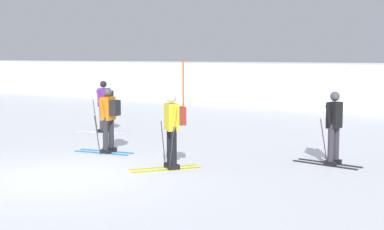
{
  "coord_description": "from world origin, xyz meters",
  "views": [
    {
      "loc": [
        8.35,
        -7.27,
        2.51
      ],
      "look_at": [
        0.19,
        4.55,
        0.9
      ],
      "focal_mm": 49.07,
      "sensor_mm": 36.0,
      "label": 1
    }
  ],
  "objects_px": {
    "skier_black": "(334,126)",
    "skier_yellow": "(173,127)",
    "skier_purple": "(104,104)",
    "trail_marker_pole": "(183,88)",
    "skier_orange": "(109,117)"
  },
  "relations": [
    {
      "from": "skier_orange",
      "to": "trail_marker_pole",
      "type": "xyz_separation_m",
      "value": [
        -3.32,
        7.95,
        0.25
      ]
    },
    {
      "from": "skier_yellow",
      "to": "skier_purple",
      "type": "distance_m",
      "value": 6.16
    },
    {
      "from": "skier_black",
      "to": "skier_yellow",
      "type": "distance_m",
      "value": 3.71
    },
    {
      "from": "skier_yellow",
      "to": "skier_orange",
      "type": "bearing_deg",
      "value": 166.3
    },
    {
      "from": "skier_yellow",
      "to": "trail_marker_pole",
      "type": "xyz_separation_m",
      "value": [
        -5.84,
        8.56,
        0.25
      ]
    },
    {
      "from": "skier_black",
      "to": "trail_marker_pole",
      "type": "bearing_deg",
      "value": 144.64
    },
    {
      "from": "skier_black",
      "to": "skier_yellow",
      "type": "height_order",
      "value": "same"
    },
    {
      "from": "skier_purple",
      "to": "trail_marker_pole",
      "type": "height_order",
      "value": "trail_marker_pole"
    },
    {
      "from": "skier_purple",
      "to": "trail_marker_pole",
      "type": "distance_m",
      "value": 5.35
    },
    {
      "from": "skier_orange",
      "to": "trail_marker_pole",
      "type": "height_order",
      "value": "trail_marker_pole"
    },
    {
      "from": "skier_black",
      "to": "skier_yellow",
      "type": "bearing_deg",
      "value": -139.17
    },
    {
      "from": "skier_black",
      "to": "trail_marker_pole",
      "type": "distance_m",
      "value": 10.61
    },
    {
      "from": "skier_orange",
      "to": "skier_purple",
      "type": "bearing_deg",
      "value": 135.86
    },
    {
      "from": "skier_purple",
      "to": "trail_marker_pole",
      "type": "xyz_separation_m",
      "value": [
        -0.6,
        5.31,
        0.25
      ]
    },
    {
      "from": "skier_black",
      "to": "trail_marker_pole",
      "type": "xyz_separation_m",
      "value": [
        -8.65,
        6.14,
        0.29
      ]
    }
  ]
}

